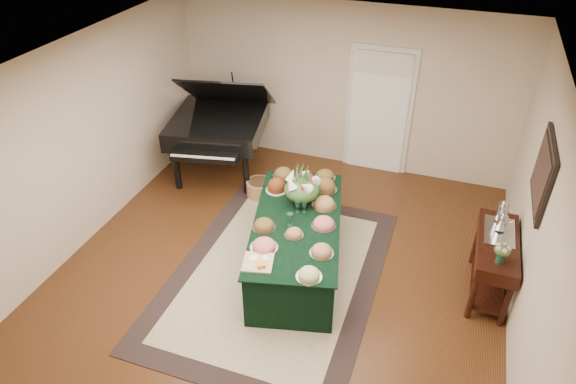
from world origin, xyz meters
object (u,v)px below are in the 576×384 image
(buffet_table, at_px, (297,244))
(grand_piano, at_px, (219,124))
(floral_centerpiece, at_px, (302,186))
(mahogany_sideboard, at_px, (496,253))

(buffet_table, distance_m, grand_piano, 2.72)
(floral_centerpiece, bearing_deg, buffet_table, -80.47)
(grand_piano, bearing_deg, floral_centerpiece, -38.12)
(floral_centerpiece, xyz_separation_m, mahogany_sideboard, (2.39, -0.02, -0.40))
(mahogany_sideboard, bearing_deg, grand_piano, 160.77)
(floral_centerpiece, bearing_deg, mahogany_sideboard, -0.42)
(buffet_table, relative_size, floral_centerpiece, 5.22)
(grand_piano, bearing_deg, buffet_table, -43.51)
(buffet_table, height_order, grand_piano, grand_piano)
(grand_piano, bearing_deg, mahogany_sideboard, -19.23)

